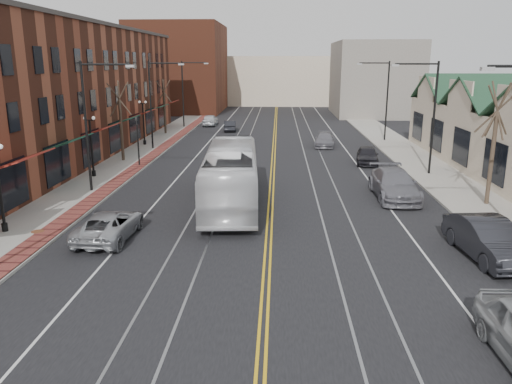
# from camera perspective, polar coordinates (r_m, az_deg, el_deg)

# --- Properties ---
(ground) EXTENTS (160.00, 160.00, 0.00)m
(ground) POSITION_cam_1_polar(r_m,az_deg,el_deg) (16.50, 0.87, -14.84)
(ground) COLOR black
(ground) RESTS_ON ground
(sidewalk_left) EXTENTS (4.00, 120.00, 0.15)m
(sidewalk_left) POSITION_cam_1_polar(r_m,az_deg,el_deg) (37.40, -16.86, 1.64)
(sidewalk_left) COLOR gray
(sidewalk_left) RESTS_ON ground
(sidewalk_right) EXTENTS (4.00, 120.00, 0.15)m
(sidewalk_right) POSITION_cam_1_polar(r_m,az_deg,el_deg) (37.13, 20.72, 1.23)
(sidewalk_right) COLOR gray
(sidewalk_right) RESTS_ON ground
(building_left) EXTENTS (10.00, 50.00, 11.00)m
(building_left) POSITION_cam_1_polar(r_m,az_deg,el_deg) (45.75, -22.91, 10.30)
(building_left) COLOR brown
(building_left) RESTS_ON ground
(backdrop_left) EXTENTS (14.00, 18.00, 14.00)m
(backdrop_left) POSITION_cam_1_polar(r_m,az_deg,el_deg) (85.93, -8.67, 13.82)
(backdrop_left) COLOR brown
(backdrop_left) RESTS_ON ground
(backdrop_mid) EXTENTS (22.00, 14.00, 9.00)m
(backdrop_mid) POSITION_cam_1_polar(r_m,az_deg,el_deg) (99.41, 2.41, 12.64)
(backdrop_mid) COLOR #C0AD94
(backdrop_mid) RESTS_ON ground
(backdrop_right) EXTENTS (12.00, 16.00, 11.00)m
(backdrop_right) POSITION_cam_1_polar(r_m,az_deg,el_deg) (80.72, 13.32, 12.49)
(backdrop_right) COLOR slate
(backdrop_right) RESTS_ON ground
(streetlight_l_1) EXTENTS (3.33, 0.25, 8.00)m
(streetlight_l_1) POSITION_cam_1_polar(r_m,az_deg,el_deg) (32.58, -18.21, 8.53)
(streetlight_l_1) COLOR black
(streetlight_l_1) RESTS_ON sidewalk_left
(streetlight_l_2) EXTENTS (3.33, 0.25, 8.00)m
(streetlight_l_2) POSITION_cam_1_polar(r_m,az_deg,el_deg) (47.84, -11.47, 10.72)
(streetlight_l_2) COLOR black
(streetlight_l_2) RESTS_ON sidewalk_left
(streetlight_l_3) EXTENTS (3.33, 0.25, 8.00)m
(streetlight_l_3) POSITION_cam_1_polar(r_m,az_deg,el_deg) (63.46, -7.98, 11.79)
(streetlight_l_3) COLOR black
(streetlight_l_3) RESTS_ON sidewalk_left
(streetlight_r_1) EXTENTS (3.33, 0.25, 8.00)m
(streetlight_r_1) POSITION_cam_1_polar(r_m,az_deg,el_deg) (38.00, 19.10, 9.24)
(streetlight_r_1) COLOR black
(streetlight_r_1) RESTS_ON sidewalk_right
(streetlight_r_2) EXTENTS (3.33, 0.25, 8.00)m
(streetlight_r_2) POSITION_cam_1_polar(r_m,az_deg,el_deg) (53.50, 14.32, 10.96)
(streetlight_r_2) COLOR black
(streetlight_r_2) RESTS_ON sidewalk_right
(lamppost_l_1) EXTENTS (0.84, 0.28, 4.27)m
(lamppost_l_1) POSITION_cam_1_polar(r_m,az_deg,el_deg) (26.63, -27.23, 0.19)
(lamppost_l_1) COLOR black
(lamppost_l_1) RESTS_ON sidewalk_left
(lamppost_l_2) EXTENTS (0.84, 0.28, 4.27)m
(lamppost_l_2) POSITION_cam_1_polar(r_m,az_deg,el_deg) (37.27, -18.27, 4.83)
(lamppost_l_2) COLOR black
(lamppost_l_2) RESTS_ON sidewalk_left
(lamppost_l_3) EXTENTS (0.84, 0.28, 4.27)m
(lamppost_l_3) POSITION_cam_1_polar(r_m,az_deg,el_deg) (50.47, -12.72, 7.63)
(lamppost_l_3) COLOR black
(lamppost_l_3) RESTS_ON sidewalk_left
(tree_left_near) EXTENTS (1.78, 1.37, 6.48)m
(tree_left_near) POSITION_cam_1_polar(r_m,az_deg,el_deg) (42.61, -15.21, 8.00)
(tree_left_near) COLOR #382B21
(tree_left_near) RESTS_ON sidewalk_left
(tree_left_far) EXTENTS (1.66, 1.28, 6.02)m
(tree_left_far) POSITION_cam_1_polar(r_m,az_deg,el_deg) (58.01, -10.43, 9.70)
(tree_left_far) COLOR #382B21
(tree_left_far) RESTS_ON sidewalk_left
(tree_right_mid) EXTENTS (1.90, 1.46, 6.93)m
(tree_right_mid) POSITION_cam_1_polar(r_m,az_deg,el_deg) (31.13, 25.53, 5.20)
(tree_right_mid) COLOR #382B21
(tree_right_mid) RESTS_ON sidewalk_right
(manhole_far) EXTENTS (0.60, 0.60, 0.02)m
(manhole_far) POSITION_cam_1_polar(r_m,az_deg,el_deg) (26.41, -23.69, -4.15)
(manhole_far) COLOR #592D19
(manhole_far) RESTS_ON sidewalk_left
(traffic_signal) EXTENTS (0.18, 0.15, 3.80)m
(traffic_signal) POSITION_cam_1_polar(r_m,az_deg,el_deg) (40.31, -13.36, 6.08)
(traffic_signal) COLOR black
(traffic_signal) RESTS_ON sidewalk_left
(transit_bus) EXTENTS (3.63, 12.47, 3.43)m
(transit_bus) POSITION_cam_1_polar(r_m,az_deg,el_deg) (28.88, -2.87, 1.86)
(transit_bus) COLOR white
(transit_bus) RESTS_ON ground
(parked_suv) EXTENTS (2.40, 4.90, 1.34)m
(parked_suv) POSITION_cam_1_polar(r_m,az_deg,el_deg) (24.49, -16.42, -3.65)
(parked_suv) COLOR #A8AAAF
(parked_suv) RESTS_ON ground
(parked_car_b) EXTENTS (2.31, 5.33, 1.71)m
(parked_car_b) POSITION_cam_1_polar(r_m,az_deg,el_deg) (23.32, 24.94, -4.91)
(parked_car_b) COLOR black
(parked_car_b) RESTS_ON ground
(parked_car_c) EXTENTS (2.41, 5.92, 1.72)m
(parked_car_c) POSITION_cam_1_polar(r_m,az_deg,el_deg) (31.56, 15.50, 0.85)
(parked_car_c) COLOR slate
(parked_car_c) RESTS_ON ground
(parked_car_d) EXTENTS (2.24, 4.39, 1.43)m
(parked_car_d) POSITION_cam_1_polar(r_m,az_deg,el_deg) (41.74, 12.61, 4.14)
(parked_car_d) COLOR black
(parked_car_d) RESTS_ON ground
(distant_car_left) EXTENTS (1.64, 3.95, 1.27)m
(distant_car_left) POSITION_cam_1_polar(r_m,az_deg,el_deg) (60.26, -2.98, 7.57)
(distant_car_left) COLOR black
(distant_car_left) RESTS_ON ground
(distant_car_right) EXTENTS (2.41, 4.72, 1.31)m
(distant_car_right) POSITION_cam_1_polar(r_m,az_deg,el_deg) (49.62, 7.87, 5.93)
(distant_car_right) COLOR slate
(distant_car_right) RESTS_ON ground
(distant_car_far) EXTENTS (1.74, 4.31, 1.47)m
(distant_car_far) POSITION_cam_1_polar(r_m,az_deg,el_deg) (65.60, -5.26, 8.20)
(distant_car_far) COLOR silver
(distant_car_far) RESTS_ON ground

